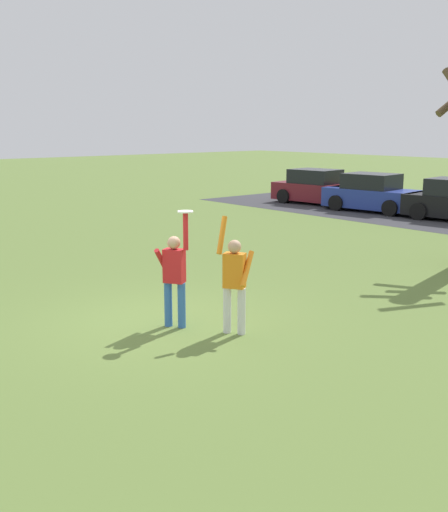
{
  "coord_description": "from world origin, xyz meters",
  "views": [
    {
      "loc": [
        9.03,
        -6.15,
        3.52
      ],
      "look_at": [
        0.86,
        0.81,
        1.27
      ],
      "focal_mm": 43.45,
      "sensor_mm": 36.0,
      "label": 1
    }
  ],
  "objects_px": {
    "parked_car_maroon": "(317,188)",
    "person_catcher": "(174,273)",
    "person_defender": "(234,278)",
    "frisbee_disc": "(185,212)",
    "parked_car_blue": "(373,194)"
  },
  "relations": [
    {
      "from": "parked_car_maroon",
      "to": "person_defender",
      "type": "bearing_deg",
      "value": -59.32
    },
    {
      "from": "frisbee_disc",
      "to": "parked_car_blue",
      "type": "relative_size",
      "value": 0.06
    },
    {
      "from": "person_catcher",
      "to": "parked_car_maroon",
      "type": "xyz_separation_m",
      "value": [
        -10.47,
        15.75,
        -0.25
      ]
    },
    {
      "from": "frisbee_disc",
      "to": "person_defender",
      "type": "bearing_deg",
      "value": 30.57
    },
    {
      "from": "person_defender",
      "to": "frisbee_disc",
      "type": "bearing_deg",
      "value": -0.0
    },
    {
      "from": "parked_car_maroon",
      "to": "person_catcher",
      "type": "bearing_deg",
      "value": -62.68
    },
    {
      "from": "frisbee_disc",
      "to": "parked_car_blue",
      "type": "height_order",
      "value": "frisbee_disc"
    },
    {
      "from": "person_catcher",
      "to": "parked_car_maroon",
      "type": "distance_m",
      "value": 18.92
    },
    {
      "from": "parked_car_maroon",
      "to": "parked_car_blue",
      "type": "xyz_separation_m",
      "value": [
        3.3,
        -0.19,
        0.0
      ]
    },
    {
      "from": "person_catcher",
      "to": "parked_car_blue",
      "type": "relative_size",
      "value": 0.49
    },
    {
      "from": "frisbee_disc",
      "to": "parked_car_blue",
      "type": "distance_m",
      "value": 17.17
    },
    {
      "from": "person_catcher",
      "to": "frisbee_disc",
      "type": "bearing_deg",
      "value": -0.0
    },
    {
      "from": "parked_car_maroon",
      "to": "parked_car_blue",
      "type": "relative_size",
      "value": 1.0
    },
    {
      "from": "person_defender",
      "to": "parked_car_maroon",
      "type": "distance_m",
      "value": 19.01
    },
    {
      "from": "person_catcher",
      "to": "parked_car_blue",
      "type": "distance_m",
      "value": 17.14
    }
  ]
}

